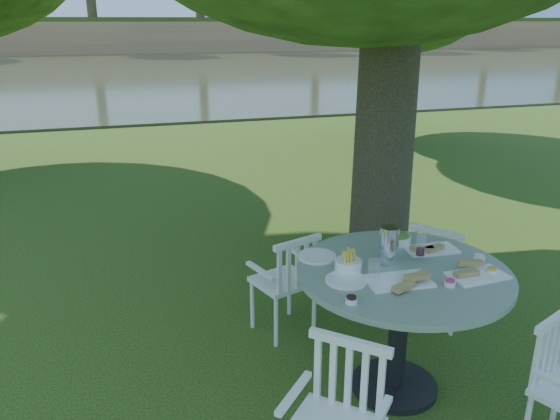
# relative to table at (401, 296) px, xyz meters

# --- Properties ---
(ground) EXTENTS (140.00, 140.00, 0.00)m
(ground) POSITION_rel_table_xyz_m (-0.39, 1.12, -0.68)
(ground) COLOR #1E3A0C
(ground) RESTS_ON ground
(table) EXTENTS (1.31, 1.31, 0.86)m
(table) POSITION_rel_table_xyz_m (0.00, 0.00, 0.00)
(table) COLOR black
(table) RESTS_ON ground
(chair_ne) EXTENTS (0.57, 0.57, 0.84)m
(chair_ne) POSITION_rel_table_xyz_m (0.69, 0.65, -0.19)
(chair_ne) COLOR white
(chair_ne) RESTS_ON ground
(chair_nw) EXTENTS (0.52, 0.50, 0.82)m
(chair_nw) POSITION_rel_table_xyz_m (-0.46, 0.83, -0.20)
(chair_nw) COLOR white
(chair_nw) RESTS_ON ground
(chair_sw) EXTENTS (0.58, 0.58, 0.84)m
(chair_sw) POSITION_rel_table_xyz_m (-0.68, -0.66, -0.19)
(chair_sw) COLOR white
(chair_sw) RESTS_ON ground
(tableware) EXTENTS (1.12, 0.78, 0.24)m
(tableware) POSITION_rel_table_xyz_m (-0.04, 0.09, 0.23)
(tableware) COLOR white
(tableware) RESTS_ON table
(river) EXTENTS (100.00, 28.00, 0.12)m
(river) POSITION_rel_table_xyz_m (-0.39, 24.12, -0.68)
(river) COLOR #333821
(river) RESTS_ON ground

